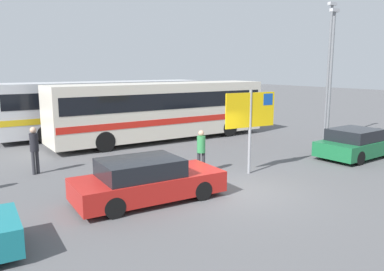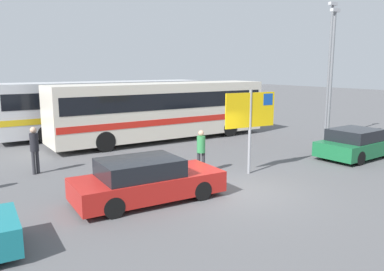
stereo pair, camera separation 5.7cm
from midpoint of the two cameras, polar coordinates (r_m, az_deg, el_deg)
name	(u,v)px [view 1 (the left image)]	position (r m, az deg, el deg)	size (l,w,h in m)	color
ground	(238,192)	(12.80, 6.67, -8.28)	(120.00, 120.00, 0.00)	#565659
bus_front_coach	(162,108)	(21.36, -4.51, 4.04)	(12.39, 2.57, 3.17)	silver
bus_rear_coach	(106,105)	(24.02, -12.80, 4.49)	(12.39, 2.57, 3.17)	silver
ferry_sign	(251,113)	(14.57, 8.71, 3.30)	(2.20, 0.27, 3.20)	gray
car_green	(356,144)	(18.76, 23.14, -1.12)	(4.05, 2.08, 1.32)	#196638
car_red	(146,180)	(11.80, -6.92, -6.63)	(4.62, 2.09, 1.32)	red
pedestrian_crossing_lot	(201,148)	(14.63, 1.26, -1.89)	(0.32, 0.32, 1.67)	#2D2D33
pedestrian_near_sign	(34,146)	(15.67, -22.50, -1.49)	(0.32, 0.32, 1.82)	#2D2D33
lamp_post_left_side	(329,67)	(22.80, 19.57, 9.63)	(0.56, 0.20, 7.48)	slate
lamp_post_right_side	(331,72)	(20.98, 19.88, 8.82)	(0.56, 0.20, 6.90)	slate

